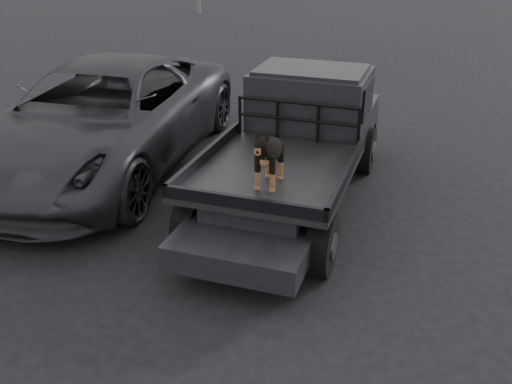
% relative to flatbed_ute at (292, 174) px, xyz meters
% --- Properties ---
extents(ground, '(120.00, 120.00, 0.00)m').
position_rel_flatbed_ute_xyz_m(ground, '(0.06, -1.71, -0.46)').
color(ground, black).
rests_on(ground, ground).
extents(flatbed_ute, '(2.00, 5.40, 0.92)m').
position_rel_flatbed_ute_xyz_m(flatbed_ute, '(0.00, 0.00, 0.00)').
color(flatbed_ute, black).
rests_on(flatbed_ute, ground).
extents(ute_cab, '(1.72, 1.30, 0.88)m').
position_rel_flatbed_ute_xyz_m(ute_cab, '(-0.00, 0.95, 0.90)').
color(ute_cab, black).
rests_on(ute_cab, flatbed_ute).
extents(headache_rack, '(1.80, 0.08, 0.55)m').
position_rel_flatbed_ute_xyz_m(headache_rack, '(-0.00, 0.20, 0.74)').
color(headache_rack, black).
rests_on(headache_rack, flatbed_ute).
extents(dog, '(0.32, 0.60, 0.74)m').
position_rel_flatbed_ute_xyz_m(dog, '(0.09, -1.41, 0.83)').
color(dog, black).
rests_on(dog, flatbed_ute).
extents(parked_suv, '(3.36, 6.41, 1.72)m').
position_rel_flatbed_ute_xyz_m(parked_suv, '(-3.35, 0.35, 0.40)').
color(parked_suv, '#2E2F33').
rests_on(parked_suv, ground).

